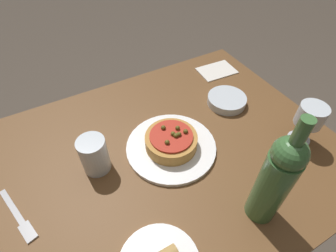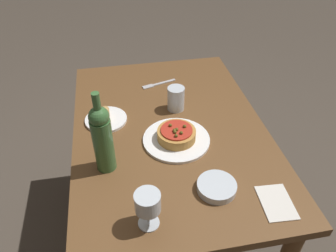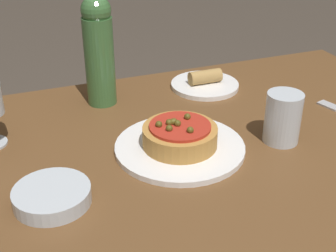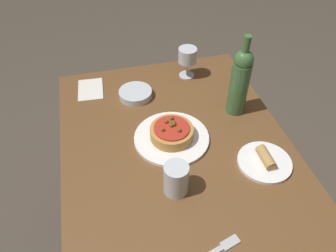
{
  "view_description": "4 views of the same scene",
  "coord_description": "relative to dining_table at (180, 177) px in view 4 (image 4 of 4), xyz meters",
  "views": [
    {
      "loc": [
        -0.16,
        -0.42,
        1.39
      ],
      "look_at": [
        0.1,
        0.05,
        0.83
      ],
      "focal_mm": 28.0,
      "sensor_mm": 36.0,
      "label": 1
    },
    {
      "loc": [
        1.05,
        -0.2,
        1.65
      ],
      "look_at": [
        0.12,
        -0.03,
        0.88
      ],
      "focal_mm": 35.0,
      "sensor_mm": 36.0,
      "label": 2
    },
    {
      "loc": [
        0.41,
        0.77,
        1.28
      ],
      "look_at": [
        0.12,
        0.03,
        0.85
      ],
      "focal_mm": 50.0,
      "sensor_mm": 36.0,
      "label": 3
    },
    {
      "loc": [
        -0.7,
        0.22,
        1.62
      ],
      "look_at": [
        0.09,
        0.02,
        0.84
      ],
      "focal_mm": 35.0,
      "sensor_mm": 36.0,
      "label": 4
    }
  ],
  "objects": [
    {
      "name": "side_bowl",
      "position": [
        0.36,
        0.09,
        0.13
      ],
      "size": [
        0.13,
        0.13,
        0.03
      ],
      "color": "silver",
      "rests_on": "dining_table"
    },
    {
      "name": "wine_glass",
      "position": [
        0.45,
        -0.15,
        0.21
      ],
      "size": [
        0.08,
        0.08,
        0.13
      ],
      "color": "silver",
      "rests_on": "dining_table"
    },
    {
      "name": "fork",
      "position": [
        -0.34,
        0.0,
        0.12
      ],
      "size": [
        0.07,
        0.18,
        0.0
      ],
      "rotation": [
        0.0,
        0.0,
        -1.29
      ],
      "color": "#B7B7BC",
      "rests_on": "dining_table"
    },
    {
      "name": "dinner_plate",
      "position": [
        0.09,
        0.01,
        0.12
      ],
      "size": [
        0.27,
        0.27,
        0.01
      ],
      "color": "white",
      "rests_on": "dining_table"
    },
    {
      "name": "side_plate",
      "position": [
        -0.09,
        -0.26,
        0.13
      ],
      "size": [
        0.18,
        0.18,
        0.05
      ],
      "color": "white",
      "rests_on": "dining_table"
    },
    {
      "name": "pizza",
      "position": [
        0.09,
        0.01,
        0.15
      ],
      "size": [
        0.15,
        0.15,
        0.06
      ],
      "color": "#BC843D",
      "rests_on": "dinner_plate"
    },
    {
      "name": "dining_table",
      "position": [
        0.0,
        0.0,
        0.0
      ],
      "size": [
        1.15,
        0.8,
        0.77
      ],
      "color": "brown",
      "rests_on": "ground_plane"
    },
    {
      "name": "paper_napkin",
      "position": [
        0.45,
        0.27,
        0.12
      ],
      "size": [
        0.15,
        0.11,
        0.0
      ],
      "color": "silver",
      "rests_on": "dining_table"
    },
    {
      "name": "water_cup",
      "position": [
        -0.13,
        0.05,
        0.17
      ],
      "size": [
        0.08,
        0.08,
        0.11
      ],
      "color": "silver",
      "rests_on": "dining_table"
    },
    {
      "name": "wine_bottle",
      "position": [
        0.18,
        -0.27,
        0.26
      ],
      "size": [
        0.07,
        0.07,
        0.32
      ],
      "color": "#3D6B38",
      "rests_on": "dining_table"
    }
  ]
}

